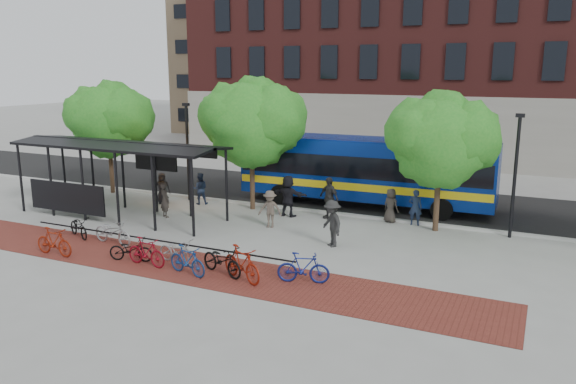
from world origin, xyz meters
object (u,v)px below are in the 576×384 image
at_px(tree_c, 443,137).
at_px(lamp_post_right, 515,172).
at_px(bike_0, 79,227).
at_px(bike_6, 178,251).
at_px(tree_b, 254,119).
at_px(pedestrian_4, 329,198).
at_px(bus_shelter, 116,153).
at_px(pedestrian_5, 288,196).
at_px(pedestrian_9, 332,223).
at_px(bike_8, 222,260).
at_px(pedestrian_6, 391,206).
at_px(bus, 365,167).
at_px(bike_7, 187,260).
at_px(pedestrian_0, 162,188).
at_px(pedestrian_3, 270,209).
at_px(bike_9, 242,264).
at_px(pedestrian_7, 415,207).
at_px(bike_2, 113,231).
at_px(pedestrian_1, 165,200).
at_px(lamp_post_left, 188,149).
at_px(bike_1, 54,242).
at_px(bike_11, 303,268).
at_px(pedestrian_2, 200,189).
at_px(tree_a, 110,117).
at_px(bike_4, 131,250).

height_order(tree_c, lamp_post_right, tree_c).
distance_m(bike_0, bike_6, 5.72).
height_order(tree_b, pedestrian_4, tree_b).
distance_m(bus_shelter, tree_c, 14.77).
distance_m(pedestrian_5, pedestrian_9, 4.90).
distance_m(bike_8, pedestrian_6, 9.59).
xyz_separation_m(tree_b, bus, (4.73, 3.01, -2.48)).
relative_size(bike_7, pedestrian_0, 1.05).
xyz_separation_m(bike_0, pedestrian_9, (9.96, 3.32, 0.48)).
height_order(pedestrian_3, pedestrian_6, pedestrian_3).
height_order(lamp_post_right, bike_7, lamp_post_right).
relative_size(tree_c, bike_9, 3.03).
height_order(bus, pedestrian_7, bus).
distance_m(bike_6, pedestrian_4, 8.54).
xyz_separation_m(tree_c, pedestrian_5, (-6.89, -0.57, -3.07)).
relative_size(bus, bike_7, 7.54).
bearing_deg(pedestrian_4, bike_6, -83.95).
xyz_separation_m(bike_2, bike_8, (5.71, -1.03, -0.02)).
distance_m(tree_c, pedestrian_1, 12.89).
distance_m(lamp_post_right, bike_8, 12.46).
height_order(lamp_post_left, pedestrian_3, lamp_post_left).
xyz_separation_m(tree_c, bike_1, (-12.45, -9.44, -3.52)).
relative_size(bike_2, bike_8, 1.04).
height_order(lamp_post_left, pedestrian_6, lamp_post_left).
bearing_deg(lamp_post_left, bike_7, -55.57).
xyz_separation_m(bike_0, bike_11, (10.48, -0.72, 0.07)).
relative_size(lamp_post_left, pedestrian_2, 3.15).
bearing_deg(pedestrian_3, pedestrian_6, 23.25).
bearing_deg(pedestrian_3, bike_9, -82.34).
relative_size(tree_c, pedestrian_0, 3.65).
bearing_deg(lamp_post_right, pedestrian_0, -175.81).
bearing_deg(tree_c, bike_1, -142.81).
distance_m(bike_9, pedestrian_7, 9.87).
bearing_deg(pedestrian_9, bus, 138.49).
bearing_deg(bike_0, tree_c, -36.38).
xyz_separation_m(bike_9, pedestrian_3, (-2.01, 6.06, 0.24)).
relative_size(bike_0, pedestrian_3, 1.04).
bearing_deg(tree_a, bike_2, -48.48).
xyz_separation_m(bike_1, bike_8, (6.77, 0.95, -0.03)).
distance_m(bike_1, bike_2, 2.25).
height_order(lamp_post_left, bike_1, lamp_post_left).
bearing_deg(pedestrian_4, bike_8, -70.12).
bearing_deg(pedestrian_3, bike_6, -109.75).
relative_size(pedestrian_3, pedestrian_6, 1.06).
height_order(tree_a, pedestrian_9, tree_a).
xyz_separation_m(bike_4, bike_7, (2.68, -0.29, 0.07)).
bearing_deg(pedestrian_5, bike_0, 52.84).
bearing_deg(tree_b, pedestrian_5, -15.09).
bearing_deg(bus, pedestrian_6, -52.79).
relative_size(bike_11, pedestrian_1, 1.04).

